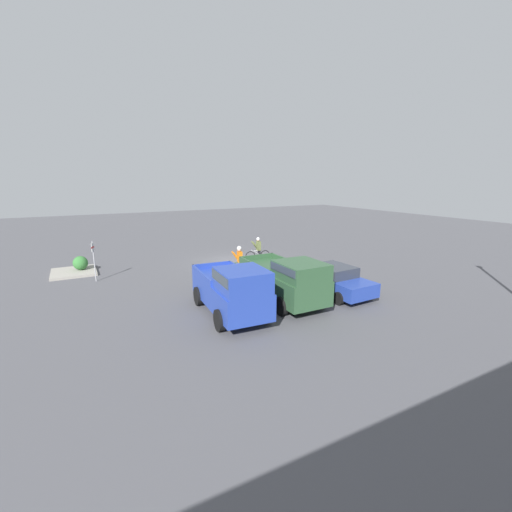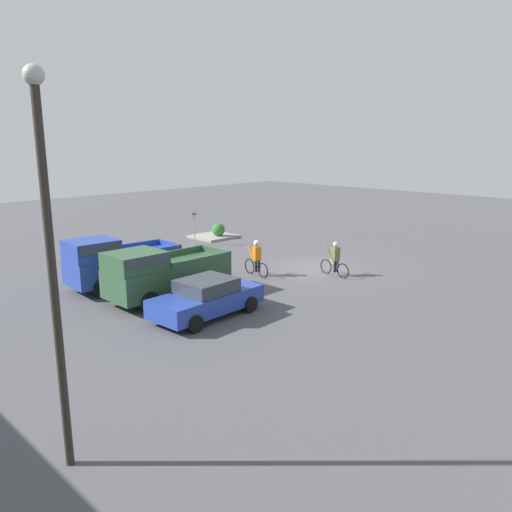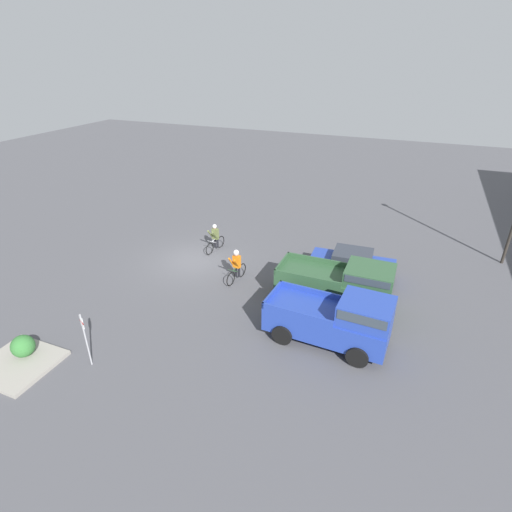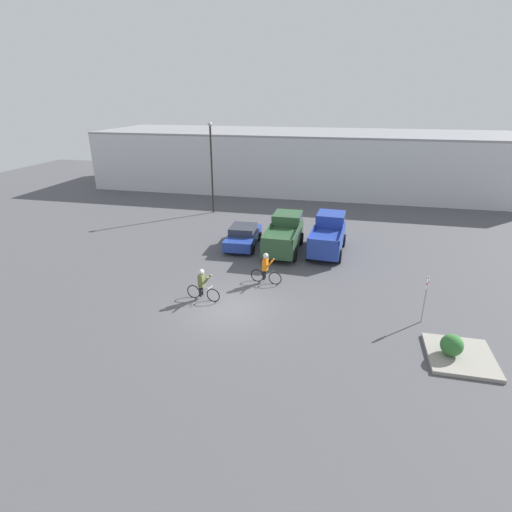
{
  "view_description": "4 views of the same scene",
  "coord_description": "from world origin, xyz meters",
  "px_view_note": "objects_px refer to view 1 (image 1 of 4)",
  "views": [
    {
      "loc": [
        9.48,
        21.04,
        5.56
      ],
      "look_at": [
        0.38,
        3.92,
        1.2
      ],
      "focal_mm": 24.0,
      "sensor_mm": 36.0,
      "label": 1
    },
    {
      "loc": [
        -14.92,
        19.64,
        6.26
      ],
      "look_at": [
        0.38,
        3.92,
        1.2
      ],
      "focal_mm": 35.0,
      "sensor_mm": 36.0,
      "label": 2
    },
    {
      "loc": [
        17.02,
        10.74,
        10.44
      ],
      "look_at": [
        0.38,
        3.92,
        1.2
      ],
      "focal_mm": 28.0,
      "sensor_mm": 36.0,
      "label": 3
    },
    {
      "loc": [
        4.96,
        -16.17,
        9.52
      ],
      "look_at": [
        0.38,
        3.92,
        1.2
      ],
      "focal_mm": 28.0,
      "sensor_mm": 36.0,
      "label": 4
    }
  ],
  "objects_px": {
    "fire_lane_sign": "(94,257)",
    "shrub": "(80,263)",
    "cyclist_0": "(239,260)",
    "sedan_0": "(333,279)",
    "pickup_truck_1": "(233,289)",
    "pickup_truck_0": "(286,279)",
    "cyclist_1": "(258,249)"
  },
  "relations": [
    {
      "from": "pickup_truck_1",
      "to": "fire_lane_sign",
      "type": "relative_size",
      "value": 2.17
    },
    {
      "from": "cyclist_1",
      "to": "shrub",
      "type": "relative_size",
      "value": 2.13
    },
    {
      "from": "cyclist_0",
      "to": "fire_lane_sign",
      "type": "height_order",
      "value": "fire_lane_sign"
    },
    {
      "from": "sedan_0",
      "to": "pickup_truck_1",
      "type": "bearing_deg",
      "value": 3.84
    },
    {
      "from": "fire_lane_sign",
      "to": "shrub",
      "type": "xyz_separation_m",
      "value": [
        0.68,
        -2.55,
        -0.8
      ]
    },
    {
      "from": "pickup_truck_0",
      "to": "cyclist_0",
      "type": "bearing_deg",
      "value": -91.79
    },
    {
      "from": "pickup_truck_0",
      "to": "fire_lane_sign",
      "type": "height_order",
      "value": "fire_lane_sign"
    },
    {
      "from": "pickup_truck_0",
      "to": "shrub",
      "type": "xyz_separation_m",
      "value": [
        8.19,
        -10.3,
        -0.54
      ]
    },
    {
      "from": "sedan_0",
      "to": "cyclist_0",
      "type": "relative_size",
      "value": 2.46
    },
    {
      "from": "pickup_truck_1",
      "to": "fire_lane_sign",
      "type": "bearing_deg",
      "value": -60.04
    },
    {
      "from": "pickup_truck_0",
      "to": "fire_lane_sign",
      "type": "distance_m",
      "value": 10.79
    },
    {
      "from": "sedan_0",
      "to": "pickup_truck_1",
      "type": "distance_m",
      "value": 5.65
    },
    {
      "from": "sedan_0",
      "to": "shrub",
      "type": "relative_size",
      "value": 5.09
    },
    {
      "from": "cyclist_0",
      "to": "cyclist_1",
      "type": "bearing_deg",
      "value": -135.75
    },
    {
      "from": "shrub",
      "to": "cyclist_0",
      "type": "bearing_deg",
      "value": 149.12
    },
    {
      "from": "cyclist_1",
      "to": "shrub",
      "type": "height_order",
      "value": "cyclist_1"
    },
    {
      "from": "sedan_0",
      "to": "pickup_truck_0",
      "type": "height_order",
      "value": "pickup_truck_0"
    },
    {
      "from": "shrub",
      "to": "sedan_0",
      "type": "bearing_deg",
      "value": 136.82
    },
    {
      "from": "sedan_0",
      "to": "pickup_truck_1",
      "type": "height_order",
      "value": "pickup_truck_1"
    },
    {
      "from": "pickup_truck_1",
      "to": "shrub",
      "type": "bearing_deg",
      "value": -63.34
    },
    {
      "from": "sedan_0",
      "to": "cyclist_0",
      "type": "height_order",
      "value": "cyclist_0"
    },
    {
      "from": "pickup_truck_0",
      "to": "cyclist_1",
      "type": "bearing_deg",
      "value": -109.72
    },
    {
      "from": "pickup_truck_1",
      "to": "cyclist_1",
      "type": "height_order",
      "value": "pickup_truck_1"
    },
    {
      "from": "cyclist_0",
      "to": "pickup_truck_0",
      "type": "bearing_deg",
      "value": 88.21
    },
    {
      "from": "sedan_0",
      "to": "pickup_truck_0",
      "type": "bearing_deg",
      "value": -0.19
    },
    {
      "from": "pickup_truck_1",
      "to": "fire_lane_sign",
      "type": "xyz_separation_m",
      "value": [
        4.69,
        -8.13,
        0.2
      ]
    },
    {
      "from": "pickup_truck_0",
      "to": "sedan_0",
      "type": "bearing_deg",
      "value": 179.81
    },
    {
      "from": "cyclist_1",
      "to": "fire_lane_sign",
      "type": "height_order",
      "value": "fire_lane_sign"
    },
    {
      "from": "sedan_0",
      "to": "shrub",
      "type": "distance_m",
      "value": 15.07
    },
    {
      "from": "pickup_truck_0",
      "to": "shrub",
      "type": "bearing_deg",
      "value": -51.53
    },
    {
      "from": "pickup_truck_0",
      "to": "shrub",
      "type": "relative_size",
      "value": 6.0
    },
    {
      "from": "sedan_0",
      "to": "cyclist_0",
      "type": "bearing_deg",
      "value": -63.61
    }
  ]
}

